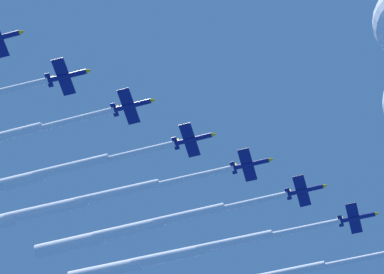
{
  "coord_description": "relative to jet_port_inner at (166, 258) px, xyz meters",
  "views": [
    {
      "loc": [
        106.54,
        -42.5,
        22.65
      ],
      "look_at": [
        0.0,
        0.0,
        178.47
      ],
      "focal_mm": 82.28,
      "sensor_mm": 36.0,
      "label": 1
    }
  ],
  "objects": [
    {
      "name": "jet_port_inner",
      "position": [
        0.0,
        0.0,
        0.0
      ],
      "size": [
        50.41,
        63.78,
        4.11
      ],
      "color": "navy"
    },
    {
      "name": "jet_starboard_inner",
      "position": [
        4.72,
        -12.02,
        0.14
      ],
      "size": [
        47.72,
        58.76,
        4.05
      ],
      "color": "navy"
    },
    {
      "name": "jet_starboard_mid",
      "position": [
        10.42,
        -42.95,
        -2.59
      ],
      "size": [
        48.01,
        59.34,
        3.96
      ],
      "color": "navy"
    },
    {
      "name": "jet_port_mid",
      "position": [
        4.06,
        -32.68,
        -0.72
      ],
      "size": [
        53.25,
        67.05,
        4.06
      ],
      "color": "navy"
    }
  ]
}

